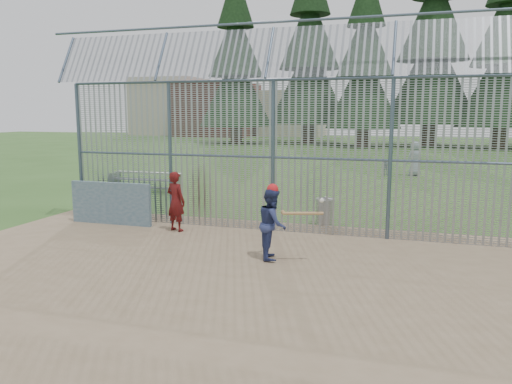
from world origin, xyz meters
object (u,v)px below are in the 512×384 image
(batter, at_px, (272,224))
(bleacher, at_px, (144,181))
(onlooker, at_px, (176,201))
(dugout_wall, at_px, (111,203))
(trash_can, at_px, (325,211))

(batter, relative_size, bleacher, 0.51)
(batter, height_order, onlooker, onlooker)
(dugout_wall, relative_size, bleacher, 0.83)
(batter, xyz_separation_m, onlooker, (-3.15, 1.71, 0.03))
(trash_can, bearing_deg, dugout_wall, -162.49)
(onlooker, relative_size, trash_can, 1.96)
(onlooker, relative_size, bleacher, 0.54)
(dugout_wall, xyz_separation_m, trash_can, (5.81, 1.83, -0.24))
(dugout_wall, bearing_deg, bleacher, 111.42)
(trash_can, xyz_separation_m, bleacher, (-8.12, 4.03, 0.03))
(dugout_wall, height_order, onlooker, onlooker)
(onlooker, distance_m, trash_can, 4.22)
(batter, bearing_deg, bleacher, 28.45)
(onlooker, bearing_deg, trash_can, -133.39)
(trash_can, bearing_deg, onlooker, -151.18)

